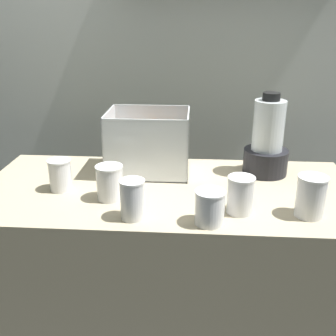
{
  "coord_description": "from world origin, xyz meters",
  "views": [
    {
      "loc": [
        0.09,
        -1.34,
        1.51
      ],
      "look_at": [
        0.0,
        0.0,
        0.98
      ],
      "focal_mm": 42.48,
      "sensor_mm": 36.0,
      "label": 1
    }
  ],
  "objects": [
    {
      "name": "carrot_display_bin",
      "position": [
        -0.1,
        0.17,
        0.98
      ],
      "size": [
        0.32,
        0.24,
        0.25
      ],
      "color": "white",
      "rests_on": "counter"
    },
    {
      "name": "juice_cup_orange_rightmost",
      "position": [
        0.46,
        -0.18,
        0.96
      ],
      "size": [
        0.09,
        0.09,
        0.14
      ],
      "color": "white",
      "rests_on": "counter"
    },
    {
      "name": "back_wall_unit",
      "position": [
        0.01,
        0.77,
        1.27
      ],
      "size": [
        2.6,
        0.24,
        2.5
      ],
      "color": "silver",
      "rests_on": "ground_plane"
    },
    {
      "name": "juice_cup_beet_middle",
      "position": [
        -0.09,
        -0.24,
        0.96
      ],
      "size": [
        0.08,
        0.08,
        0.13
      ],
      "color": "white",
      "rests_on": "counter"
    },
    {
      "name": "counter",
      "position": [
        0.0,
        0.0,
        0.45
      ],
      "size": [
        1.4,
        0.64,
        0.9
      ],
      "primitive_type": "cube",
      "color": "tan",
      "rests_on": "ground_plane"
    },
    {
      "name": "juice_cup_orange_far_left",
      "position": [
        -0.39,
        -0.04,
        0.95
      ],
      "size": [
        0.08,
        0.08,
        0.12
      ],
      "color": "white",
      "rests_on": "counter"
    },
    {
      "name": "juice_cup_pomegranate_far_right",
      "position": [
        0.25,
        -0.17,
        0.95
      ],
      "size": [
        0.09,
        0.09,
        0.12
      ],
      "color": "white",
      "rests_on": "counter"
    },
    {
      "name": "blender_pitcher",
      "position": [
        0.38,
        0.18,
        1.03
      ],
      "size": [
        0.18,
        0.18,
        0.33
      ],
      "color": "black",
      "rests_on": "counter"
    },
    {
      "name": "juice_cup_pomegranate_right",
      "position": [
        0.15,
        -0.25,
        0.95
      ],
      "size": [
        0.09,
        0.09,
        0.11
      ],
      "color": "white",
      "rests_on": "counter"
    },
    {
      "name": "juice_cup_orange_left",
      "position": [
        -0.19,
        -0.1,
        0.95
      ],
      "size": [
        0.09,
        0.09,
        0.12
      ],
      "color": "white",
      "rests_on": "counter"
    }
  ]
}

